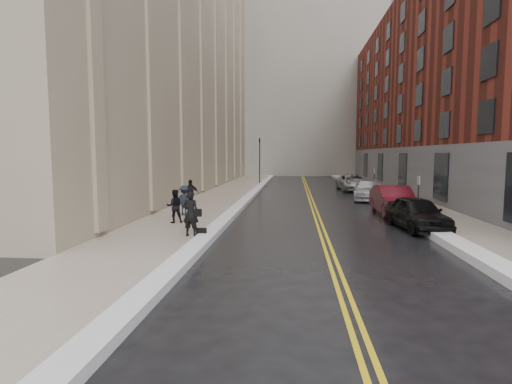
% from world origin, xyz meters
% --- Properties ---
extents(ground, '(160.00, 160.00, 0.00)m').
position_xyz_m(ground, '(0.00, 0.00, 0.00)').
color(ground, black).
rests_on(ground, ground).
extents(sidewalk_left, '(4.00, 64.00, 0.15)m').
position_xyz_m(sidewalk_left, '(-4.50, 16.00, 0.07)').
color(sidewalk_left, gray).
rests_on(sidewalk_left, ground).
extents(sidewalk_right, '(3.00, 64.00, 0.15)m').
position_xyz_m(sidewalk_right, '(9.00, 16.00, 0.07)').
color(sidewalk_right, gray).
rests_on(sidewalk_right, ground).
extents(lane_stripe_a, '(0.12, 64.00, 0.01)m').
position_xyz_m(lane_stripe_a, '(2.38, 16.00, 0.00)').
color(lane_stripe_a, gold).
rests_on(lane_stripe_a, ground).
extents(lane_stripe_b, '(0.12, 64.00, 0.01)m').
position_xyz_m(lane_stripe_b, '(2.62, 16.00, 0.00)').
color(lane_stripe_b, gold).
rests_on(lane_stripe_b, ground).
extents(snow_ridge_left, '(0.70, 60.80, 0.26)m').
position_xyz_m(snow_ridge_left, '(-2.20, 16.00, 0.13)').
color(snow_ridge_left, white).
rests_on(snow_ridge_left, ground).
extents(snow_ridge_right, '(0.85, 60.80, 0.30)m').
position_xyz_m(snow_ridge_right, '(7.15, 16.00, 0.15)').
color(snow_ridge_right, white).
rests_on(snow_ridge_right, ground).
extents(building_left, '(16.00, 50.00, 35.00)m').
position_xyz_m(building_left, '(-14.50, 23.00, 17.50)').
color(building_left, '#9E9177').
rests_on(building_left, ground).
extents(building_right, '(14.00, 50.00, 18.00)m').
position_xyz_m(building_right, '(17.50, 23.00, 9.00)').
color(building_right, maroon).
rests_on(building_right, ground).
extents(tower_far_center, '(28.00, 16.00, 52.00)m').
position_xyz_m(tower_far_center, '(1.00, 56.00, 26.00)').
color(tower_far_center, gray).
rests_on(tower_far_center, ground).
extents(tower_far_right, '(22.00, 18.00, 44.00)m').
position_xyz_m(tower_far_right, '(14.00, 66.00, 22.00)').
color(tower_far_right, slate).
rests_on(tower_far_right, ground).
extents(tower_far_left, '(22.00, 18.00, 60.00)m').
position_xyz_m(tower_far_left, '(-12.00, 72.00, 30.00)').
color(tower_far_left, slate).
rests_on(tower_far_left, ground).
extents(traffic_signal, '(0.18, 0.15, 5.20)m').
position_xyz_m(traffic_signal, '(-2.60, 30.00, 3.08)').
color(traffic_signal, black).
rests_on(traffic_signal, ground).
extents(parking_sign_near, '(0.06, 0.35, 2.23)m').
position_xyz_m(parking_sign_near, '(7.90, 8.00, 1.36)').
color(parking_sign_near, black).
rests_on(parking_sign_near, ground).
extents(parking_sign_far, '(0.06, 0.35, 2.23)m').
position_xyz_m(parking_sign_far, '(7.90, 20.00, 1.36)').
color(parking_sign_far, black).
rests_on(parking_sign_far, ground).
extents(car_black, '(2.24, 4.58, 1.51)m').
position_xyz_m(car_black, '(6.80, 4.40, 0.75)').
color(car_black, black).
rests_on(car_black, ground).
extents(car_maroon, '(1.80, 5.03, 1.65)m').
position_xyz_m(car_maroon, '(6.80, 8.76, 0.83)').
color(car_maroon, '#4A0D16').
rests_on(car_maroon, ground).
extents(car_silver_near, '(2.69, 5.25, 1.46)m').
position_xyz_m(car_silver_near, '(6.73, 16.38, 0.73)').
color(car_silver_near, '#B4B5BC').
rests_on(car_silver_near, ground).
extents(car_silver_far, '(2.81, 5.64, 1.54)m').
position_xyz_m(car_silver_far, '(6.80, 24.16, 0.77)').
color(car_silver_far, '#AAADB2').
rests_on(car_silver_far, ground).
extents(pedestrian_main, '(0.72, 0.53, 1.84)m').
position_xyz_m(pedestrian_main, '(-2.84, 1.28, 1.07)').
color(pedestrian_main, black).
rests_on(pedestrian_main, sidewalk_left).
extents(pedestrian_a, '(0.93, 0.83, 1.59)m').
position_xyz_m(pedestrian_a, '(-4.42, 4.28, 0.95)').
color(pedestrian_a, black).
rests_on(pedestrian_a, sidewalk_left).
extents(pedestrian_b, '(1.14, 0.79, 1.61)m').
position_xyz_m(pedestrian_b, '(-4.59, 6.59, 0.95)').
color(pedestrian_b, black).
rests_on(pedestrian_b, sidewalk_left).
extents(pedestrian_c, '(1.01, 0.47, 1.69)m').
position_xyz_m(pedestrian_c, '(-5.15, 10.02, 1.00)').
color(pedestrian_c, black).
rests_on(pedestrian_c, sidewalk_left).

